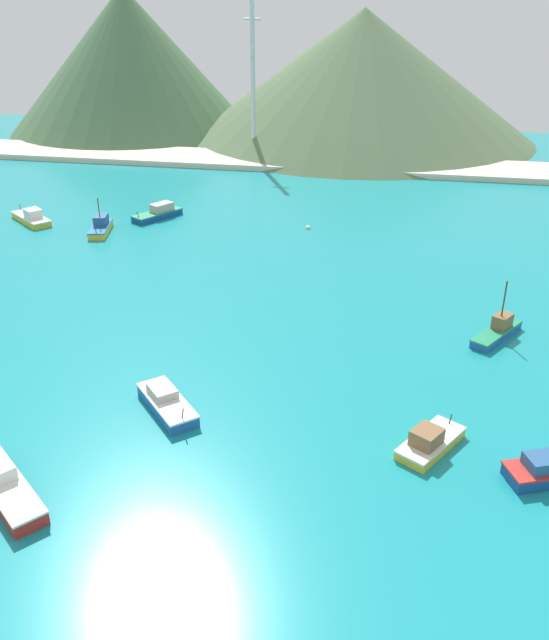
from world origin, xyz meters
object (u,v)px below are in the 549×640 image
(fishing_boat_14, at_px, (430,441))
(radio_tower, at_px, (253,75))
(fishing_boat_6, at_px, (32,218))
(fishing_boat_8, at_px, (158,213))
(buoy_0, at_px, (308,228))
(fishing_boat_3, at_px, (498,331))
(fishing_boat_12, at_px, (167,402))
(fishing_boat_11, at_px, (101,227))
(fishing_boat_5, at_px, (5,485))

(fishing_boat_14, relative_size, radio_tower, 0.21)
(fishing_boat_6, height_order, fishing_boat_8, fishing_boat_6)
(buoy_0, relative_size, radio_tower, 0.02)
(fishing_boat_3, xyz_separation_m, fishing_boat_8, (-54.19, 35.83, 0.04))
(fishing_boat_6, distance_m, buoy_0, 47.92)
(fishing_boat_3, xyz_separation_m, fishing_boat_12, (-32.61, -21.45, -0.08))
(fishing_boat_11, bearing_deg, fishing_boat_6, 169.57)
(fishing_boat_5, bearing_deg, fishing_boat_12, 58.06)
(radio_tower, bearing_deg, fishing_boat_5, -86.99)
(fishing_boat_14, bearing_deg, fishing_boat_8, 128.13)
(fishing_boat_6, height_order, radio_tower, radio_tower)
(fishing_boat_11, height_order, radio_tower, radio_tower)
(fishing_boat_5, distance_m, fishing_boat_8, 72.28)
(fishing_boat_6, bearing_deg, radio_tower, 63.18)
(fishing_boat_12, bearing_deg, fishing_boat_14, -3.50)
(buoy_0, xyz_separation_m, radio_tower, (-20.18, 48.46, 18.89))
(fishing_boat_3, xyz_separation_m, radio_tower, (-47.46, 83.23, 18.19))
(fishing_boat_3, bearing_deg, fishing_boat_14, -109.31)
(fishing_boat_14, bearing_deg, radio_tower, 110.37)
(fishing_boat_3, distance_m, fishing_boat_8, 64.96)
(fishing_boat_14, bearing_deg, fishing_boat_12, 176.50)
(fishing_boat_5, xyz_separation_m, fishing_boat_11, (-19.66, 61.77, 0.07))
(fishing_boat_12, relative_size, fishing_boat_14, 1.06)
(fishing_boat_12, bearing_deg, fishing_boat_6, 129.90)
(fishing_boat_3, height_order, fishing_boat_14, fishing_boat_3)
(fishing_boat_12, distance_m, buoy_0, 56.48)
(fishing_boat_12, bearing_deg, radio_tower, 98.07)
(fishing_boat_14, height_order, radio_tower, radio_tower)
(fishing_boat_8, bearing_deg, fishing_boat_3, -33.47)
(fishing_boat_11, bearing_deg, fishing_boat_12, -59.47)
(fishing_boat_6, xyz_separation_m, fishing_boat_12, (42.23, -50.51, -0.07))
(fishing_boat_3, relative_size, fishing_boat_6, 0.88)
(fishing_boat_6, distance_m, fishing_boat_11, 14.19)
(fishing_boat_11, xyz_separation_m, buoy_0, (33.61, 8.28, -0.81))
(fishing_boat_11, distance_m, fishing_boat_12, 55.66)
(fishing_boat_3, bearing_deg, fishing_boat_11, 156.49)
(fishing_boat_3, xyz_separation_m, fishing_boat_6, (-74.85, 29.06, -0.01))
(fishing_boat_11, bearing_deg, buoy_0, 13.84)
(fishing_boat_3, distance_m, fishing_boat_12, 39.04)
(fishing_boat_3, xyz_separation_m, buoy_0, (-27.28, 34.77, -0.71))
(fishing_boat_14, distance_m, buoy_0, 60.85)
(fishing_boat_8, relative_size, radio_tower, 0.26)
(fishing_boat_3, bearing_deg, buoy_0, 128.12)
(fishing_boat_3, relative_size, fishing_boat_8, 0.89)
(fishing_boat_3, distance_m, fishing_boat_6, 80.29)
(fishing_boat_5, height_order, fishing_boat_6, fishing_boat_6)
(radio_tower, bearing_deg, fishing_boat_6, -116.82)
(fishing_boat_14, xyz_separation_m, radio_tower, (-39.42, 106.18, 18.24))
(fishing_boat_5, distance_m, fishing_boat_6, 72.59)
(fishing_boat_6, bearing_deg, fishing_boat_12, -50.10)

